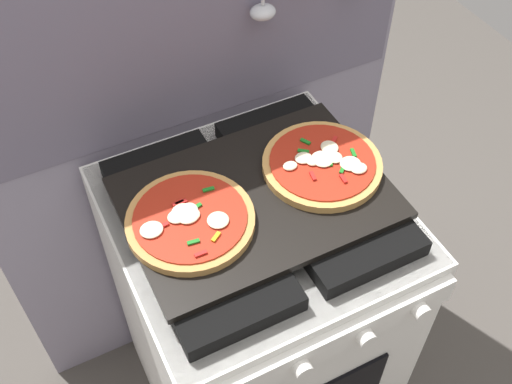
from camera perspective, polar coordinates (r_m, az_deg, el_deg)
name	(u,v)px	position (r m, az deg, el deg)	size (l,w,h in m)	color
kitchen_backsplash	(197,140)	(1.58, -5.43, 4.81)	(1.10, 0.08, 1.55)	gray
stove	(256,312)	(1.65, 0.03, -10.99)	(0.60, 0.64, 0.90)	white
baking_tray	(256,198)	(1.28, 0.00, -0.53)	(0.54, 0.38, 0.02)	black
pizza_left	(190,220)	(1.22, -6.10, -2.57)	(0.26, 0.26, 0.03)	#C18947
pizza_right	(323,164)	(1.33, 6.15, 2.59)	(0.26, 0.26, 0.03)	tan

